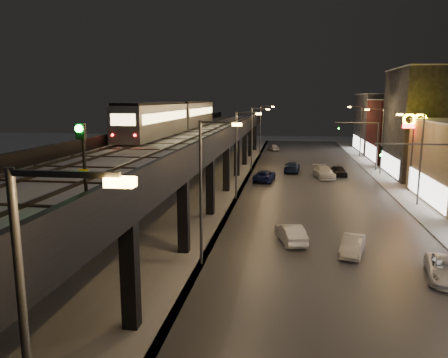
{
  "coord_description": "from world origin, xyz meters",
  "views": [
    {
      "loc": [
        4.54,
        -12.49,
        10.29
      ],
      "look_at": [
        0.32,
        15.75,
        5.0
      ],
      "focal_mm": 35.0,
      "sensor_mm": 36.0,
      "label": 1
    }
  ],
  "objects": [
    {
      "name": "road_surface",
      "position": [
        7.5,
        35.0,
        0.03
      ],
      "size": [
        17.0,
        120.0,
        0.06
      ],
      "primitive_type": "cube",
      "color": "#46474D",
      "rests_on": "ground"
    },
    {
      "name": "sidewalk_right",
      "position": [
        17.5,
        35.0,
        0.07
      ],
      "size": [
        4.0,
        120.0,
        0.14
      ],
      "primitive_type": "cube",
      "color": "#9FA1A8",
      "rests_on": "ground"
    },
    {
      "name": "under_viaduct_pavement",
      "position": [
        -6.0,
        35.0,
        0.03
      ],
      "size": [
        11.0,
        120.0,
        0.06
      ],
      "primitive_type": "cube",
      "color": "#9FA1A8",
      "rests_on": "ground"
    },
    {
      "name": "elevated_viaduct",
      "position": [
        -6.0,
        31.84,
        5.62
      ],
      "size": [
        9.0,
        100.0,
        6.3
      ],
      "color": "black",
      "rests_on": "ground"
    },
    {
      "name": "viaduct_trackbed",
      "position": [
        -6.01,
        31.97,
        6.39
      ],
      "size": [
        8.4,
        100.0,
        0.32
      ],
      "color": "#B2B7C1",
      "rests_on": "elevated_viaduct"
    },
    {
      "name": "viaduct_parapet_streetside",
      "position": [
        -1.65,
        32.0,
        6.85
      ],
      "size": [
        0.3,
        100.0,
        1.1
      ],
      "primitive_type": "cube",
      "color": "black",
      "rests_on": "elevated_viaduct"
    },
    {
      "name": "viaduct_parapet_far",
      "position": [
        -10.35,
        32.0,
        6.85
      ],
      "size": [
        0.3,
        100.0,
        1.1
      ],
      "primitive_type": "cube",
      "color": "black",
      "rests_on": "elevated_viaduct"
    },
    {
      "name": "building_d",
      "position": [
        23.99,
        48.0,
        7.08
      ],
      "size": [
        12.2,
        13.2,
        14.16
      ],
      "color": "#28282E",
      "rests_on": "ground"
    },
    {
      "name": "building_e",
      "position": [
        23.99,
        62.0,
        5.08
      ],
      "size": [
        12.2,
        12.2,
        10.16
      ],
      "color": "#531C1B",
      "rests_on": "ground"
    },
    {
      "name": "building_f",
      "position": [
        23.99,
        76.0,
        5.58
      ],
      "size": [
        12.2,
        16.2,
        11.16
      ],
      "color": "#35353D",
      "rests_on": "ground"
    },
    {
      "name": "streetlight_left_0",
      "position": [
        -0.43,
        -5.0,
        5.24
      ],
      "size": [
        2.57,
        0.28,
        9.0
      ],
      "color": "#38383A",
      "rests_on": "ground"
    },
    {
      "name": "streetlight_left_1",
      "position": [
        -0.43,
        13.0,
        5.24
      ],
      "size": [
        2.57,
        0.28,
        9.0
      ],
      "color": "#38383A",
      "rests_on": "ground"
    },
    {
      "name": "streetlight_left_2",
      "position": [
        -0.43,
        31.0,
        5.24
      ],
      "size": [
        2.57,
        0.28,
        9.0
      ],
      "color": "#38383A",
      "rests_on": "ground"
    },
    {
      "name": "streetlight_right_2",
      "position": [
        16.73,
        31.0,
        5.24
      ],
      "size": [
        2.56,
        0.28,
        9.0
      ],
      "color": "#38383A",
      "rests_on": "ground"
    },
    {
      "name": "streetlight_left_3",
      "position": [
        -0.43,
        49.0,
        5.24
      ],
      "size": [
        2.57,
        0.28,
        9.0
      ],
      "color": "#38383A",
      "rests_on": "ground"
    },
    {
      "name": "streetlight_right_3",
      "position": [
        16.73,
        49.0,
        5.24
      ],
      "size": [
        2.56,
        0.28,
        9.0
      ],
      "color": "#38383A",
      "rests_on": "ground"
    },
    {
      "name": "streetlight_left_4",
      "position": [
        -0.43,
        67.0,
        5.24
      ],
      "size": [
        2.57,
        0.28,
        9.0
      ],
      "color": "#38383A",
      "rests_on": "ground"
    },
    {
      "name": "streetlight_right_4",
      "position": [
        16.73,
        67.0,
        5.24
      ],
      "size": [
        2.56,
        0.28,
        9.0
      ],
      "color": "#38383A",
      "rests_on": "ground"
    },
    {
      "name": "traffic_light_rig_a",
      "position": [
        15.84,
        22.0,
        4.5
      ],
      "size": [
        6.1,
        0.34,
        7.0
      ],
      "color": "#38383A",
      "rests_on": "ground"
    },
    {
      "name": "traffic_light_rig_b",
      "position": [
        15.84,
        52.0,
        4.5
      ],
      "size": [
        6.1,
        0.34,
        7.0
      ],
      "color": "#38383A",
      "rests_on": "ground"
    },
    {
      "name": "subway_train",
      "position": [
        -8.5,
        37.31,
        8.26
      ],
      "size": [
        2.78,
        33.37,
        3.31
      ],
      "color": "gray",
      "rests_on": "viaduct_trackbed"
    },
    {
      "name": "rail_signal",
      "position": [
        -2.1,
        0.79,
        8.67
      ],
      "size": [
        0.33,
        0.42,
        2.89
      ],
      "color": "black",
      "rests_on": "viaduct_trackbed"
    },
    {
      "name": "car_near_white",
      "position": [
        4.84,
        17.97,
        0.68
      ],
      "size": [
        2.48,
        4.35,
        1.36
      ],
      "primitive_type": "imported",
      "rotation": [
        0.0,
        0.0,
        3.41
      ],
      "color": "white",
      "rests_on": "ground"
    },
    {
      "name": "car_mid_silver",
      "position": [
        1.6,
        41.49,
        0.69
      ],
      "size": [
        2.77,
        5.16,
        1.38
      ],
      "primitive_type": "imported",
      "rotation": [
        0.0,
        0.0,
        3.04
      ],
      "color": "#121B51",
      "rests_on": "ground"
    },
    {
      "name": "car_mid_dark",
      "position": [
        5.04,
        48.97,
        0.73
      ],
      "size": [
        2.38,
        5.16,
        1.46
      ],
      "primitive_type": "imported",
      "rotation": [
        0.0,
        0.0,
        3.08
      ],
      "color": "#172648",
      "rests_on": "ground"
    },
    {
      "name": "car_far_white",
      "position": [
        1.48,
        74.27,
        0.65
      ],
      "size": [
        2.7,
        4.13,
        1.31
      ],
      "primitive_type": "imported",
      "rotation": [
        0.0,
        0.0,
        3.47
      ],
      "color": "silver",
      "rests_on": "ground"
    },
    {
      "name": "car_onc_silver",
      "position": [
        8.89,
        16.11,
        0.63
      ],
      "size": [
        2.22,
        4.01,
        1.25
      ],
      "primitive_type": "imported",
      "rotation": [
        0.0,
        0.0,
        -0.25
      ],
      "color": "#9B9CA0",
      "rests_on": "ground"
    },
    {
      "name": "car_onc_dark",
      "position": [
        13.63,
        12.62,
        0.63
      ],
      "size": [
        2.94,
        4.84,
        1.25
      ],
      "primitive_type": "imported",
      "rotation": [
        0.0,
        0.0,
        -0.2
      ],
      "color": "white",
      "rests_on": "ground"
    },
    {
      "name": "car_onc_white",
      "position": [
        9.13,
        44.81,
        0.76
      ],
      "size": [
        3.02,
        5.54,
        1.52
      ],
      "primitive_type": "imported",
      "rotation": [
        0.0,
        0.0,
        0.18
      ],
      "color": "white",
      "rests_on": "ground"
    },
    {
      "name": "car_onc_red",
      "position": [
        11.24,
        46.7,
        0.68
      ],
      "size": [
        2.12,
        4.17,
        1.36
      ],
      "primitive_type": "imported",
      "rotation": [
        0.0,
        0.0,
        0.13
      ],
      "color": "black",
      "rests_on": "ground"
    },
    {
      "name": "sign_mcdonalds",
      "position": [
        18.0,
        37.77,
        6.91
      ],
      "size": [
        2.59,
        0.39,
        8.73
      ],
      "color": "#38383A",
      "rests_on": "ground"
    }
  ]
}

